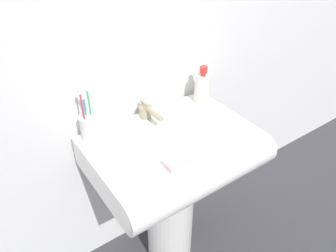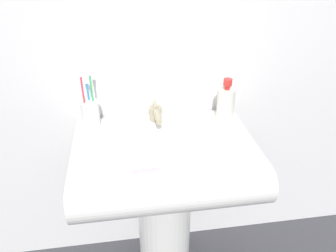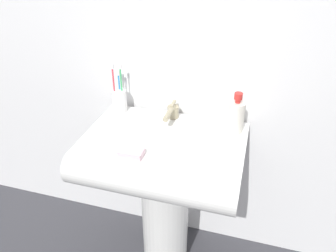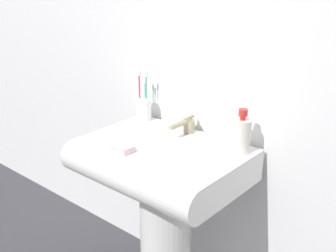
% 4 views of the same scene
% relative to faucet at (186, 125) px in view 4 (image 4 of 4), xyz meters
% --- Properties ---
extents(wall_back, '(5.00, 0.05, 2.40)m').
position_rel_faucet_xyz_m(wall_back, '(0.01, 0.10, 0.45)').
color(wall_back, white).
rests_on(wall_back, ground).
extents(sink_pedestal, '(0.21, 0.21, 0.59)m').
position_rel_faucet_xyz_m(sink_pedestal, '(0.01, -0.14, -0.45)').
color(sink_pedestal, white).
rests_on(sink_pedestal, ground).
extents(sink_basin, '(0.62, 0.46, 0.12)m').
position_rel_faucet_xyz_m(sink_basin, '(0.01, -0.19, -0.10)').
color(sink_basin, white).
rests_on(sink_basin, sink_pedestal).
extents(faucet, '(0.05, 0.14, 0.07)m').
position_rel_faucet_xyz_m(faucet, '(0.00, 0.00, 0.00)').
color(faucet, tan).
rests_on(faucet, sink_basin).
extents(toothbrush_cup, '(0.07, 0.07, 0.22)m').
position_rel_faucet_xyz_m(toothbrush_cup, '(-0.24, 0.01, 0.02)').
color(toothbrush_cup, white).
rests_on(toothbrush_cup, sink_basin).
extents(soap_bottle, '(0.07, 0.07, 0.16)m').
position_rel_faucet_xyz_m(soap_bottle, '(0.26, -0.02, 0.03)').
color(soap_bottle, silver).
rests_on(soap_bottle, sink_basin).
extents(bar_soap, '(0.09, 0.06, 0.02)m').
position_rel_faucet_xyz_m(bar_soap, '(-0.07, -0.29, -0.02)').
color(bar_soap, silver).
rests_on(bar_soap, sink_basin).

